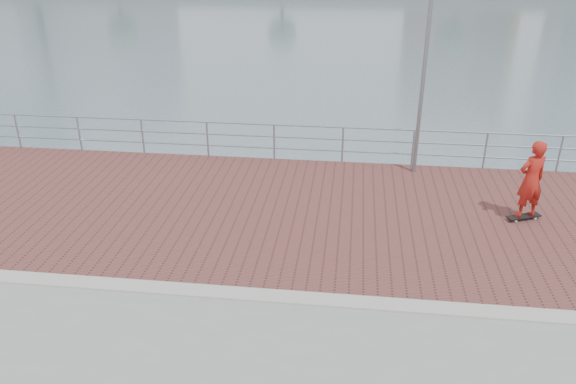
# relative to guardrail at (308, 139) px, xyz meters

# --- Properties ---
(water) EXTENTS (400.00, 400.00, 0.00)m
(water) POSITION_rel_guardrail_xyz_m (-0.00, -7.00, -2.69)
(water) COLOR slate
(water) RESTS_ON ground
(brick_lane) EXTENTS (40.00, 6.80, 0.02)m
(brick_lane) POSITION_rel_guardrail_xyz_m (-0.00, -3.40, -0.68)
(brick_lane) COLOR brown
(brick_lane) RESTS_ON seawall
(curb) EXTENTS (40.00, 0.40, 0.06)m
(curb) POSITION_rel_guardrail_xyz_m (-0.00, -7.00, -0.66)
(curb) COLOR #B7B5AD
(curb) RESTS_ON seawall
(guardrail) EXTENTS (39.06, 0.06, 1.13)m
(guardrail) POSITION_rel_guardrail_xyz_m (0.00, 0.00, 0.00)
(guardrail) COLOR #8C9EA8
(guardrail) RESTS_ON brick_lane
(street_lamp) EXTENTS (0.41, 1.20, 5.67)m
(street_lamp) POSITION_rel_guardrail_xyz_m (3.11, -0.91, 3.33)
(street_lamp) COLOR gray
(street_lamp) RESTS_ON brick_lane
(skateboard) EXTENTS (0.87, 0.53, 0.10)m
(skateboard) POSITION_rel_guardrail_xyz_m (5.50, -3.16, -0.60)
(skateboard) COLOR black
(skateboard) RESTS_ON brick_lane
(skateboarder) EXTENTS (0.83, 0.70, 1.93)m
(skateboarder) POSITION_rel_guardrail_xyz_m (5.50, -3.16, 0.38)
(skateboarder) COLOR red
(skateboarder) RESTS_ON skateboard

